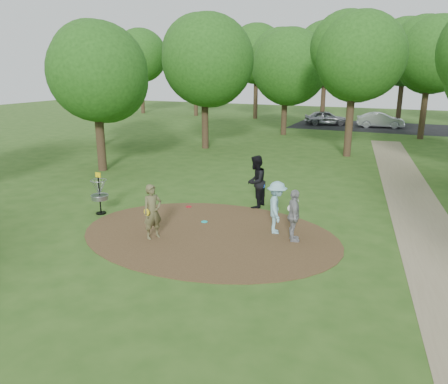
% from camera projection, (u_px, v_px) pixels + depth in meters
% --- Properties ---
extents(ground, '(100.00, 100.00, 0.00)m').
position_uv_depth(ground, '(209.00, 235.00, 13.87)').
color(ground, '#2D5119').
rests_on(ground, ground).
extents(dirt_clearing, '(8.40, 8.40, 0.02)m').
position_uv_depth(dirt_clearing, '(209.00, 234.00, 13.87)').
color(dirt_clearing, '#47301C').
rests_on(dirt_clearing, ground).
extents(footpath, '(7.55, 39.89, 0.01)m').
position_uv_depth(footpath, '(432.00, 244.00, 13.10)').
color(footpath, '#8C7A5B').
rests_on(footpath, ground).
extents(parking_lot, '(14.00, 8.00, 0.01)m').
position_uv_depth(parking_lot, '(372.00, 127.00, 39.49)').
color(parking_lot, black).
rests_on(parking_lot, ground).
extents(player_observer_with_disc, '(0.65, 0.75, 1.73)m').
position_uv_depth(player_observer_with_disc, '(153.00, 212.00, 13.36)').
color(player_observer_with_disc, brown).
rests_on(player_observer_with_disc, ground).
extents(player_throwing_with_disc, '(1.23, 1.24, 1.70)m').
position_uv_depth(player_throwing_with_disc, '(277.00, 208.00, 13.80)').
color(player_throwing_with_disc, '#8BC5D0').
rests_on(player_throwing_with_disc, ground).
extents(player_walking_with_disc, '(0.80, 1.00, 1.99)m').
position_uv_depth(player_walking_with_disc, '(256.00, 182.00, 16.37)').
color(player_walking_with_disc, black).
rests_on(player_walking_with_disc, ground).
extents(player_waiting_with_disc, '(0.71, 1.03, 1.63)m').
position_uv_depth(player_waiting_with_disc, '(294.00, 216.00, 13.15)').
color(player_waiting_with_disc, gray).
rests_on(player_waiting_with_disc, ground).
extents(disc_ground_cyan, '(0.22, 0.22, 0.02)m').
position_uv_depth(disc_ground_cyan, '(204.00, 222.00, 14.95)').
color(disc_ground_cyan, '#18C5C5').
rests_on(disc_ground_cyan, dirt_clearing).
extents(disc_ground_red, '(0.22, 0.22, 0.02)m').
position_uv_depth(disc_ground_red, '(189.00, 207.00, 16.58)').
color(disc_ground_red, red).
rests_on(disc_ground_red, dirt_clearing).
extents(car_left, '(4.19, 2.75, 1.33)m').
position_uv_depth(car_left, '(326.00, 118.00, 40.48)').
color(car_left, '#93939A').
rests_on(car_left, ground).
extents(car_right, '(4.18, 2.04, 1.32)m').
position_uv_depth(car_right, '(380.00, 120.00, 38.64)').
color(car_right, '#AFB3B7').
rests_on(car_right, ground).
extents(disc_golf_basket, '(0.63, 0.63, 1.54)m').
position_uv_depth(disc_golf_basket, '(99.00, 190.00, 15.64)').
color(disc_golf_basket, black).
rests_on(disc_golf_basket, ground).
extents(tree_ring, '(37.14, 44.82, 8.99)m').
position_uv_depth(tree_ring, '(352.00, 66.00, 19.34)').
color(tree_ring, '#332316').
rests_on(tree_ring, ground).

